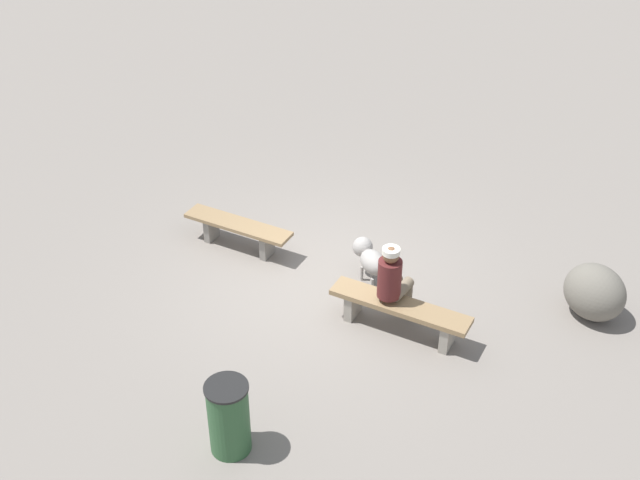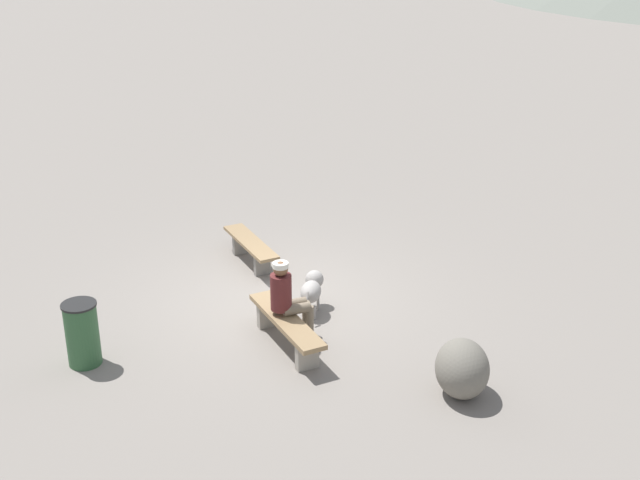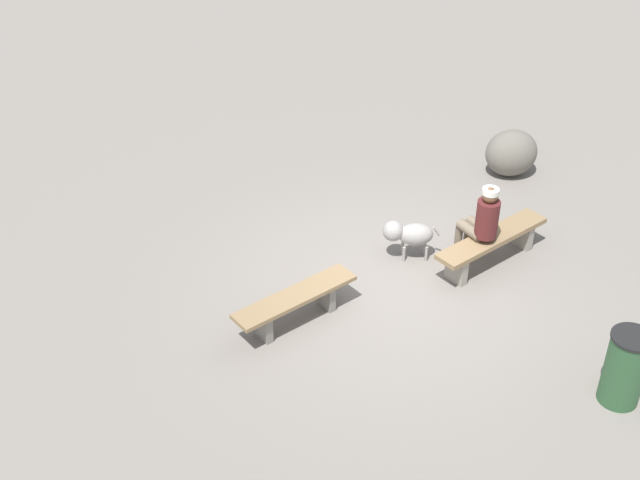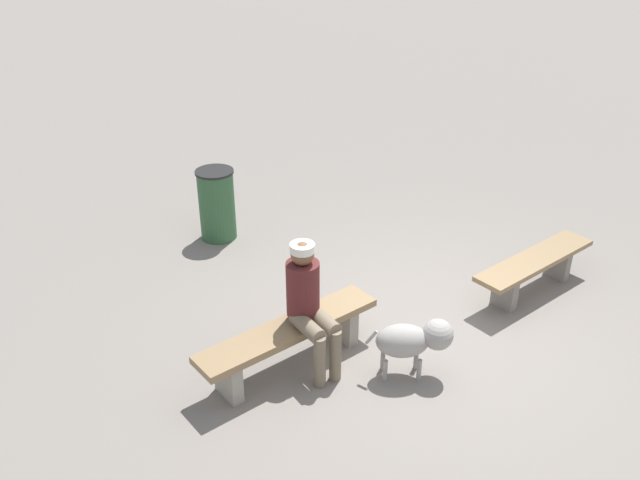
# 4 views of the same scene
# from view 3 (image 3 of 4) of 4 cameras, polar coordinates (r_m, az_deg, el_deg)

# --- Properties ---
(ground) EXTENTS (210.00, 210.00, 0.06)m
(ground) POSITION_cam_3_polar(r_m,az_deg,el_deg) (11.22, 4.95, -3.22)
(ground) COLOR gray
(bench_left) EXTENTS (1.74, 0.72, 0.44)m
(bench_left) POSITION_cam_3_polar(r_m,az_deg,el_deg) (10.35, -1.71, -4.27)
(bench_left) COLOR gray
(bench_left) RESTS_ON ground
(bench_right) EXTENTS (1.91, 0.76, 0.45)m
(bench_right) POSITION_cam_3_polar(r_m,az_deg,el_deg) (11.62, 11.71, -0.19)
(bench_right) COLOR gray
(bench_right) RESTS_ON ground
(seated_person) EXTENTS (0.37, 0.62, 1.27)m
(seated_person) POSITION_cam_3_polar(r_m,az_deg,el_deg) (11.35, 11.06, 1.37)
(seated_person) COLOR #511E1E
(seated_person) RESTS_ON ground
(dog) EXTENTS (0.75, 0.52, 0.59)m
(dog) POSITION_cam_3_polar(r_m,az_deg,el_deg) (11.52, 6.09, 0.44)
(dog) COLOR gray
(dog) RESTS_ON ground
(trash_bin) EXTENTS (0.48, 0.48, 0.93)m
(trash_bin) POSITION_cam_3_polar(r_m,az_deg,el_deg) (9.83, 20.24, -8.28)
(trash_bin) COLOR #2D5633
(trash_bin) RESTS_ON ground
(boulder) EXTENTS (0.98, 0.87, 0.77)m
(boulder) POSITION_cam_3_polar(r_m,az_deg,el_deg) (13.86, 13.02, 5.86)
(boulder) COLOR #6B665B
(boulder) RESTS_ON ground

